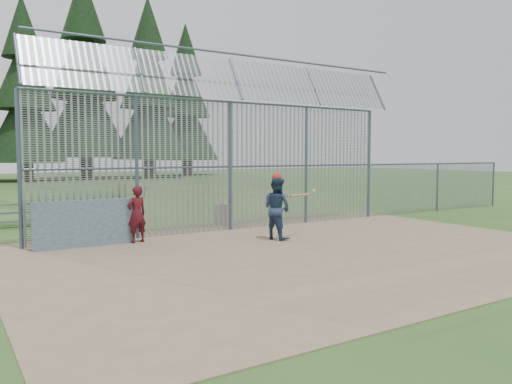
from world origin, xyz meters
TOP-DOWN VIEW (x-y plane):
  - ground at (0.00, 0.00)m, footprint 120.00×120.00m
  - dirt_infield at (0.00, -0.50)m, footprint 14.00×10.00m
  - dugout_wall at (-4.60, 2.90)m, footprint 2.50×0.12m
  - batter at (0.21, 1.25)m, footprint 0.85×0.98m
  - onlooker at (-3.26, 2.82)m, footprint 0.62×0.48m
  - bg_kid_seated at (1.80, 16.38)m, footprint 0.51×0.35m
  - batting_gear at (0.35, 1.23)m, footprint 1.56×0.44m
  - trash_can at (0.29, 4.59)m, footprint 0.56×0.56m
  - backstop_fence at (1.81, 3.43)m, footprint 20.09×0.81m
  - conifer_row at (1.93, 41.51)m, footprint 38.48×12.26m

SIDE VIEW (x-z plane):
  - ground at x=0.00m, z-range 0.00..0.00m
  - dirt_infield at x=0.00m, z-range 0.00..0.02m
  - trash_can at x=0.29m, z-range -0.03..0.79m
  - bg_kid_seated at x=1.80m, z-range 0.00..0.80m
  - dugout_wall at x=-4.60m, z-range 0.02..1.22m
  - onlooker at x=-3.26m, z-range 0.02..1.54m
  - batter at x=0.21m, z-range 0.02..1.75m
  - batting_gear at x=0.35m, z-range 1.29..1.98m
  - backstop_fence at x=1.81m, z-range -0.29..5.01m
  - conifer_row at x=1.93m, z-range 0.73..20.93m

